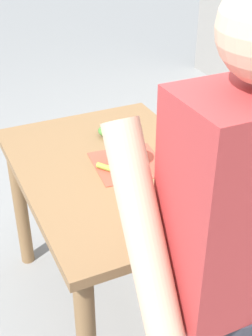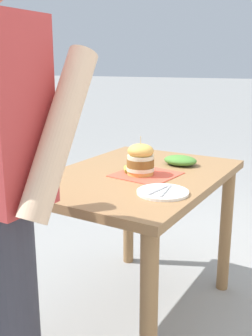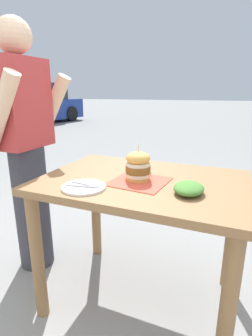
# 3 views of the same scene
# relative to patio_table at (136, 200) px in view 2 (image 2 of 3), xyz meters

# --- Properties ---
(ground_plane) EXTENTS (80.00, 80.00, 0.00)m
(ground_plane) POSITION_rel_patio_table_xyz_m (0.00, 0.00, -0.66)
(ground_plane) COLOR gray
(patio_table) EXTENTS (0.78, 1.10, 0.80)m
(patio_table) POSITION_rel_patio_table_xyz_m (0.00, 0.00, 0.00)
(patio_table) COLOR olive
(patio_table) RESTS_ON ground
(serving_paper) EXTENTS (0.31, 0.31, 0.00)m
(serving_paper) POSITION_rel_patio_table_xyz_m (-0.06, 0.00, 0.14)
(serving_paper) COLOR #D64C38
(serving_paper) RESTS_ON patio_table
(sandwich) EXTENTS (0.14, 0.14, 0.19)m
(sandwich) POSITION_rel_patio_table_xyz_m (-0.03, 0.02, 0.22)
(sandwich) COLOR gold
(sandwich) RESTS_ON serving_paper
(pickle_spear) EXTENTS (0.06, 0.08, 0.02)m
(pickle_spear) POSITION_rel_patio_table_xyz_m (0.05, 0.01, 0.16)
(pickle_spear) COLOR #8EA83D
(pickle_spear) RESTS_ON serving_paper
(side_plate_with_forks) EXTENTS (0.22, 0.22, 0.02)m
(side_plate_with_forks) POSITION_rel_patio_table_xyz_m (-0.25, 0.22, 0.15)
(side_plate_with_forks) COLOR white
(side_plate_with_forks) RESTS_ON patio_table
(side_salad) EXTENTS (0.18, 0.14, 0.05)m
(side_salad) POSITION_rel_patio_table_xyz_m (-0.12, -0.27, 0.17)
(side_salad) COLOR #477F33
(side_salad) RESTS_ON patio_table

